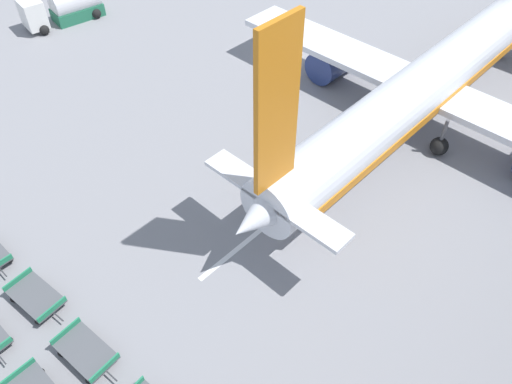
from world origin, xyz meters
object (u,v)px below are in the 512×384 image
fuel_tanker_primary (66,7)px  baggage_dolly_row_mid_a_col_c (36,297)px  baggage_dolly_row_mid_a_col_d (86,352)px  airplane (437,78)px

fuel_tanker_primary → baggage_dolly_row_mid_a_col_c: 31.28m
fuel_tanker_primary → baggage_dolly_row_mid_a_col_d: bearing=-36.7°
fuel_tanker_primary → baggage_dolly_row_mid_a_col_d: (28.00, -20.88, -0.83)m
baggage_dolly_row_mid_a_col_c → baggage_dolly_row_mid_a_col_d: size_ratio=1.00×
baggage_dolly_row_mid_a_col_c → baggage_dolly_row_mid_a_col_d: bearing=-5.1°
airplane → baggage_dolly_row_mid_a_col_c: 28.38m
airplane → fuel_tanker_primary: (-32.91, -6.17, -2.06)m
airplane → fuel_tanker_primary: bearing=-169.4°
airplane → baggage_dolly_row_mid_a_col_c: bearing=-109.2°
baggage_dolly_row_mid_a_col_d → fuel_tanker_primary: bearing=143.3°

